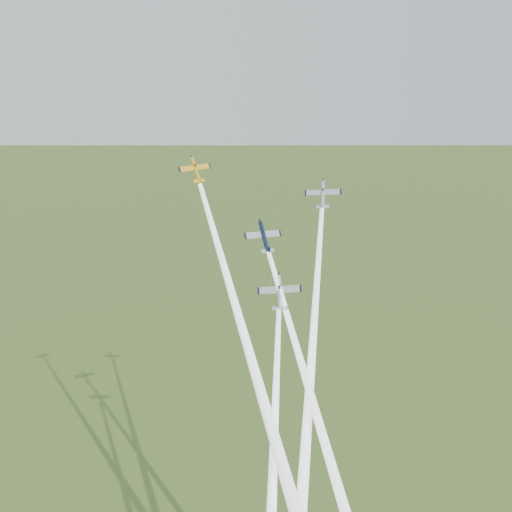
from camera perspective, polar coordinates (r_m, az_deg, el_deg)
name	(u,v)px	position (r m, az deg, el deg)	size (l,w,h in m)	color
plane_yellow	(196,170)	(128.25, -5.38, 7.65)	(6.86, 6.80, 1.07)	#FFB016
smoke_trail_yellow	(247,346)	(119.43, -0.78, -7.98)	(2.49, 2.49, 65.96)	white
plane_navy	(264,237)	(128.26, 0.72, 1.71)	(8.31, 8.24, 1.30)	#0D1639
smoke_trail_navy	(321,430)	(123.94, 5.82, -15.18)	(2.49, 2.49, 71.33)	white
plane_silver_right	(323,194)	(137.48, 5.97, 5.47)	(7.81, 7.75, 1.22)	#B0B7BF
smoke_trail_silver_right	(310,380)	(127.34, 4.84, -10.91)	(2.49, 2.49, 71.86)	white
plane_silver_low	(280,292)	(125.56, 2.10, -3.25)	(8.72, 8.66, 1.37)	#A7ADB5
smoke_trail_silver_low	(272,485)	(121.75, 1.47, -19.65)	(2.49, 2.49, 64.56)	white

